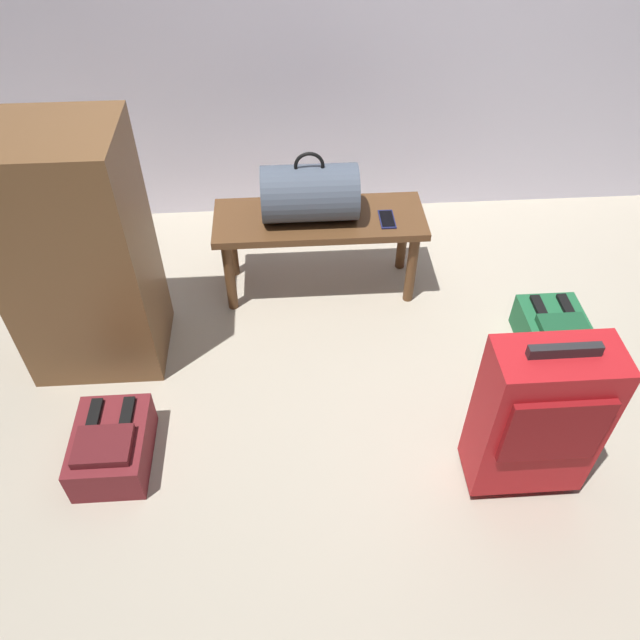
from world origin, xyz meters
name	(u,v)px	position (x,y,z in m)	size (l,w,h in m)	color
ground_plane	(402,412)	(0.00, 0.00, 0.00)	(6.60, 6.60, 0.00)	#B2A893
bench	(319,228)	(-0.30, 0.84, 0.36)	(1.00, 0.36, 0.43)	brown
duffel_bag_slate	(310,193)	(-0.34, 0.84, 0.56)	(0.44, 0.26, 0.34)	#475160
cell_phone	(387,219)	(0.01, 0.79, 0.44)	(0.07, 0.14, 0.01)	#191E4C
suitcase_upright_red	(538,418)	(0.39, -0.34, 0.38)	(0.42, 0.24, 0.74)	red
backpack_green	(554,334)	(0.75, 0.33, 0.09)	(0.28, 0.38, 0.21)	#1E6038
backpack_maroon	(112,446)	(-1.17, -0.16, 0.09)	(0.28, 0.38, 0.21)	maroon
side_cabinet	(77,256)	(-1.31, 0.46, 0.55)	(0.56, 0.44, 1.10)	brown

